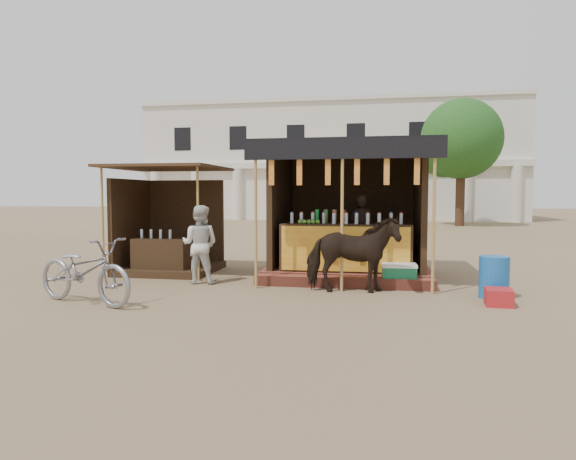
{
  "coord_description": "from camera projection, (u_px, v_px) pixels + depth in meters",
  "views": [
    {
      "loc": [
        1.69,
        -7.71,
        1.76
      ],
      "look_at": [
        0.0,
        1.6,
        1.1
      ],
      "focal_mm": 32.0,
      "sensor_mm": 36.0,
      "label": 1
    }
  ],
  "objects": [
    {
      "name": "ground",
      "position": [
        270.0,
        307.0,
        7.99
      ],
      "size": [
        120.0,
        120.0,
        0.0
      ],
      "primitive_type": "plane",
      "color": "#846B4C",
      "rests_on": "ground"
    },
    {
      "name": "main_stall",
      "position": [
        349.0,
        229.0,
        11.03
      ],
      "size": [
        3.6,
        3.61,
        2.78
      ],
      "color": "brown",
      "rests_on": "ground"
    },
    {
      "name": "secondary_stall",
      "position": [
        164.0,
        234.0,
        11.67
      ],
      "size": [
        2.4,
        2.4,
        2.38
      ],
      "color": "#352513",
      "rests_on": "ground"
    },
    {
      "name": "cow",
      "position": [
        352.0,
        255.0,
        9.12
      ],
      "size": [
        1.71,
        0.92,
        1.38
      ],
      "primitive_type": "imported",
      "rotation": [
        0.0,
        0.0,
        1.68
      ],
      "color": "black",
      "rests_on": "ground"
    },
    {
      "name": "motorbike",
      "position": [
        85.0,
        271.0,
        8.21
      ],
      "size": [
        2.17,
        1.34,
        1.08
      ],
      "primitive_type": "imported",
      "rotation": [
        0.0,
        0.0,
        1.24
      ],
      "color": "gray",
      "rests_on": "ground"
    },
    {
      "name": "bystander",
      "position": [
        200.0,
        244.0,
        10.13
      ],
      "size": [
        0.76,
        0.6,
        1.55
      ],
      "primitive_type": "imported",
      "rotation": [
        0.0,
        0.0,
        3.12
      ],
      "color": "silver",
      "rests_on": "ground"
    },
    {
      "name": "blue_barrel",
      "position": [
        494.0,
        277.0,
        8.69
      ],
      "size": [
        0.57,
        0.57,
        0.71
      ],
      "primitive_type": "cylinder",
      "rotation": [
        0.0,
        0.0,
        -0.16
      ],
      "color": "#165BAB",
      "rests_on": "ground"
    },
    {
      "name": "red_crate",
      "position": [
        499.0,
        297.0,
        8.12
      ],
      "size": [
        0.44,
        0.48,
        0.27
      ],
      "primitive_type": "cube",
      "rotation": [
        0.0,
        0.0,
        -0.09
      ],
      "color": "#A51B1E",
      "rests_on": "ground"
    },
    {
      "name": "cooler",
      "position": [
        399.0,
        276.0,
        9.63
      ],
      "size": [
        0.66,
        0.47,
        0.46
      ],
      "color": "#186C40",
      "rests_on": "ground"
    },
    {
      "name": "background_building",
      "position": [
        330.0,
        164.0,
        37.46
      ],
      "size": [
        26.0,
        7.45,
        8.18
      ],
      "color": "silver",
      "rests_on": "ground"
    },
    {
      "name": "tree",
      "position": [
        457.0,
        142.0,
        28.36
      ],
      "size": [
        4.5,
        4.4,
        7.0
      ],
      "color": "#382314",
      "rests_on": "ground"
    }
  ]
}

